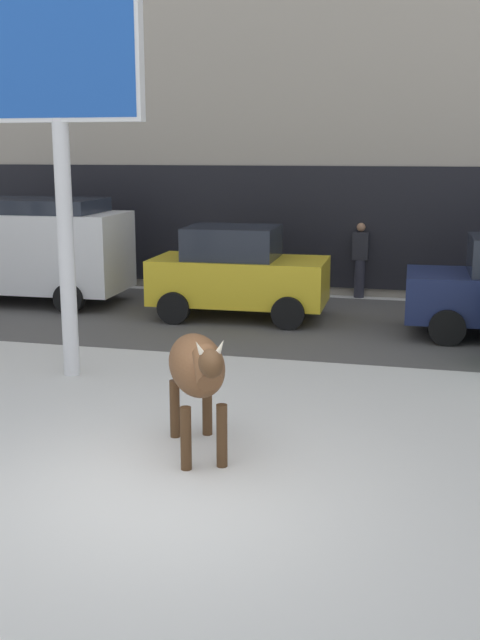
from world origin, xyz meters
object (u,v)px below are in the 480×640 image
(car_yellow_hatchback, at_px, (238,273))
(car_white_van, at_px, (24,247))
(pedestrian_near_billboard, at_px, (360,260))
(cow_brown, at_px, (197,369))
(billboard, at_px, (58,80))

(car_yellow_hatchback, bearing_deg, car_white_van, 175.12)
(car_yellow_hatchback, height_order, pedestrian_near_billboard, car_yellow_hatchback)
(cow_brown, bearing_deg, car_yellow_hatchback, 100.73)
(billboard, xyz_separation_m, car_white_van, (-3.57, 5.03, -3.07))
(pedestrian_near_billboard, bearing_deg, cow_brown, -94.84)
(cow_brown, distance_m, car_white_van, 9.88)
(car_white_van, distance_m, pedestrian_near_billboard, 7.61)
(cow_brown, xyz_separation_m, car_yellow_hatchback, (-1.35, 7.12, -0.07))
(cow_brown, xyz_separation_m, billboard, (-2.80, 2.52, 3.32))
(billboard, bearing_deg, car_white_van, 125.37)
(cow_brown, xyz_separation_m, car_white_van, (-6.37, 7.55, 0.25))
(car_white_van, relative_size, car_yellow_hatchback, 1.31)
(cow_brown, height_order, car_white_van, car_white_van)
(car_yellow_hatchback, relative_size, pedestrian_near_billboard, 2.05)
(cow_brown, distance_m, billboard, 5.02)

